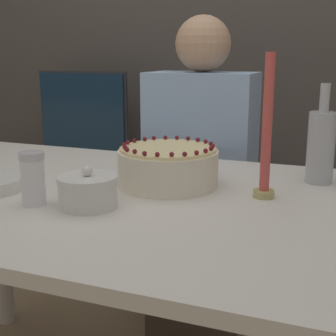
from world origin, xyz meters
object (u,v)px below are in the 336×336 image
(cake, at_px, (168,167))
(candle, at_px, (266,138))
(bottle, at_px, (321,146))
(sugar_shaker, at_px, (33,178))
(tv_monitor, at_px, (83,115))
(person_man_blue_shirt, at_px, (200,202))
(sugar_bowl, at_px, (88,191))

(cake, distance_m, candle, 0.28)
(cake, bearing_deg, bottle, 24.78)
(sugar_shaker, height_order, tv_monitor, tv_monitor)
(person_man_blue_shirt, bearing_deg, cake, 97.72)
(candle, xyz_separation_m, tv_monitor, (-1.12, 1.02, -0.11))
(sugar_bowl, relative_size, tv_monitor, 0.27)
(sugar_shaker, xyz_separation_m, tv_monitor, (-0.63, 1.27, -0.03))
(candle, bearing_deg, sugar_shaker, -153.11)
(cake, relative_size, tv_monitor, 0.52)
(candle, distance_m, person_man_blue_shirt, 0.76)
(cake, xyz_separation_m, bottle, (0.38, 0.17, 0.05))
(candle, relative_size, tv_monitor, 0.68)
(sugar_shaker, relative_size, person_man_blue_shirt, 0.10)
(cake, height_order, sugar_bowl, cake)
(cake, relative_size, person_man_blue_shirt, 0.21)
(bottle, bearing_deg, sugar_shaker, -144.23)
(cake, height_order, person_man_blue_shirt, person_man_blue_shirt)
(sugar_bowl, relative_size, bottle, 0.52)
(bottle, bearing_deg, cake, -155.22)
(cake, relative_size, candle, 0.77)
(bottle, relative_size, person_man_blue_shirt, 0.22)
(cake, distance_m, tv_monitor, 1.32)
(sugar_bowl, distance_m, person_man_blue_shirt, 0.84)
(cake, bearing_deg, tv_monitor, 130.65)
(sugar_shaker, bearing_deg, sugar_bowl, 13.78)
(cake, distance_m, bottle, 0.42)
(bottle, xyz_separation_m, person_man_blue_shirt, (-0.45, 0.38, -0.33))
(cake, bearing_deg, sugar_bowl, -114.63)
(cake, xyz_separation_m, tv_monitor, (-0.86, 1.00, -0.02))
(candle, height_order, person_man_blue_shirt, person_man_blue_shirt)
(sugar_bowl, relative_size, person_man_blue_shirt, 0.11)
(sugar_bowl, bearing_deg, bottle, 40.17)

